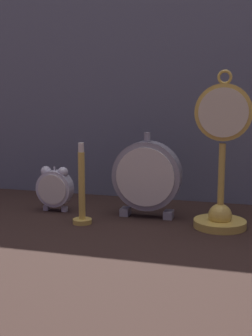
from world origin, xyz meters
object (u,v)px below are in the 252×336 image
pocket_watch_on_stand (222,170)px  alarm_clock_twin_bell (55,187)px  mantel_clock_silver (147,176)px  brass_candlestick (82,196)px

pocket_watch_on_stand → alarm_clock_twin_bell: 0.40m
pocket_watch_on_stand → mantel_clock_silver: pocket_watch_on_stand is taller
alarm_clock_twin_bell → brass_candlestick: brass_candlestick is taller
mantel_clock_silver → brass_candlestick: bearing=-144.0°
alarm_clock_twin_bell → pocket_watch_on_stand: bearing=-4.3°
pocket_watch_on_stand → mantel_clock_silver: bearing=167.5°
pocket_watch_on_stand → brass_candlestick: bearing=-169.9°
alarm_clock_twin_bell → mantel_clock_silver: size_ratio=0.56×
pocket_watch_on_stand → alarm_clock_twin_bell: size_ratio=3.03×
pocket_watch_on_stand → mantel_clock_silver: (-0.17, 0.04, -0.03)m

